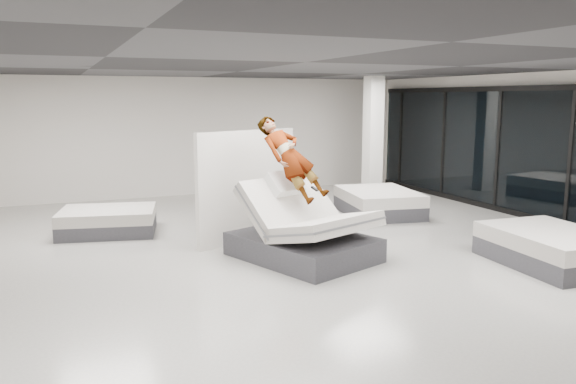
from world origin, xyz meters
The scene contains 10 objects.
room centered at (0.00, 0.00, 1.60)m, with size 14.00×14.04×3.20m.
hero_bed centered at (0.02, 0.06, 0.43)m, with size 2.32×2.65×1.43m.
person centered at (-0.10, 0.37, 1.37)m, with size 0.62×0.41×1.71m, color slate.
remote centered at (0.23, 0.12, 1.16)m, with size 0.05×0.14×0.03m, color black.
divider_panel centered at (-0.45, 1.59, 1.03)m, with size 2.27×0.10×2.06m, color silver.
flat_bed_right_far centered at (3.09, 2.69, 0.28)m, with size 1.86×2.27×0.56m.
flat_bed_right_near centered at (3.54, -1.80, 0.28)m, with size 1.67×2.14×0.56m.
flat_bed_left_far centered at (-2.82, 3.17, 0.25)m, with size 2.04×1.70×0.49m.
column centered at (4.00, 4.50, 1.60)m, with size 0.40×0.40×3.20m, color white.
storefront_glazing centered at (5.90, 0.00, 1.45)m, with size 0.12×13.40×2.92m.
Camera 1 is at (-3.74, -8.18, 2.65)m, focal length 35.00 mm.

